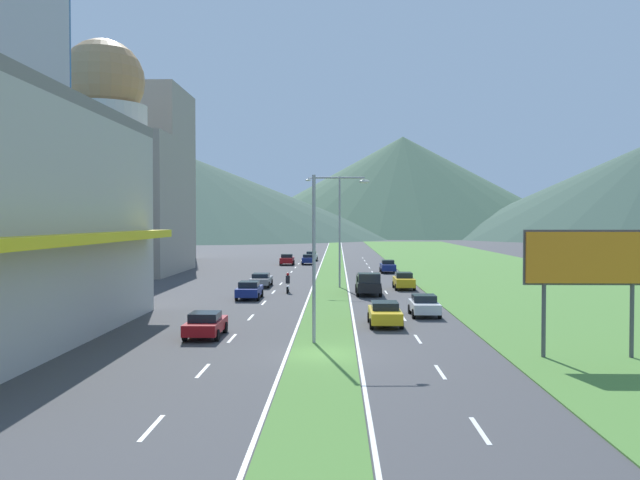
{
  "coord_description": "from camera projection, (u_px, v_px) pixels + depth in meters",
  "views": [
    {
      "loc": [
        0.7,
        -33.01,
        6.48
      ],
      "look_at": [
        -1.39,
        49.67,
        4.16
      ],
      "focal_mm": 38.75,
      "sensor_mm": 36.0,
      "label": 1
    }
  ],
  "objects": [
    {
      "name": "lane_dash_left_2",
      "position": [
        203.0,
        371.0,
        29.73
      ],
      "size": [
        0.16,
        2.8,
        0.01
      ],
      "primitive_type": "cube",
      "color": "silver",
      "rests_on": "ground_plane"
    },
    {
      "name": "street_lamp_near",
      "position": [
        320.0,
        246.0,
        36.16
      ],
      "size": [
        3.02,
        0.33,
        8.88
      ],
      "color": "#99999E",
      "rests_on": "ground_plane"
    },
    {
      "name": "grass_median",
      "position": [
        332.0,
        268.0,
        93.14
      ],
      "size": [
        3.2,
        240.0,
        0.06
      ],
      "primitive_type": "cube",
      "color": "#518438",
      "rests_on": "ground_plane"
    },
    {
      "name": "lane_dash_left_11",
      "position": [
        299.0,
        264.0,
        103.53
      ],
      "size": [
        0.16,
        2.8,
        0.01
      ],
      "primitive_type": "cube",
      "color": "silver",
      "rests_on": "ground_plane"
    },
    {
      "name": "car_0",
      "position": [
        287.0,
        259.0,
        100.82
      ],
      "size": [
        2.01,
        4.18,
        1.59
      ],
      "rotation": [
        0.0,
        0.0,
        1.57
      ],
      "color": "maroon",
      "rests_on": "ground_plane"
    },
    {
      "name": "lane_dash_left_13",
      "position": [
        304.0,
        258.0,
        119.93
      ],
      "size": [
        0.16,
        2.8,
        0.01
      ],
      "primitive_type": "cube",
      "color": "silver",
      "rests_on": "ground_plane"
    },
    {
      "name": "car_1",
      "position": [
        404.0,
        281.0,
        65.17
      ],
      "size": [
        1.92,
        4.33,
        1.58
      ],
      "rotation": [
        0.0,
        0.0,
        -1.57
      ],
      "color": "yellow",
      "rests_on": "ground_plane"
    },
    {
      "name": "lane_dash_left_9",
      "position": [
        292.0,
        272.0,
        87.13
      ],
      "size": [
        0.16,
        2.8,
        0.01
      ],
      "primitive_type": "cube",
      "color": "silver",
      "rests_on": "ground_plane"
    },
    {
      "name": "car_5",
      "position": [
        308.0,
        259.0,
        102.06
      ],
      "size": [
        1.87,
        4.02,
        1.5
      ],
      "rotation": [
        0.0,
        0.0,
        1.57
      ],
      "color": "navy",
      "rests_on": "ground_plane"
    },
    {
      "name": "lane_dash_right_12",
      "position": [
        365.0,
        261.0,
        111.48
      ],
      "size": [
        0.16,
        2.8,
        0.01
      ],
      "primitive_type": "cube",
      "color": "silver",
      "rests_on": "ground_plane"
    },
    {
      "name": "pickup_truck_0",
      "position": [
        368.0,
        284.0,
        59.95
      ],
      "size": [
        2.18,
        5.4,
        2.0
      ],
      "rotation": [
        0.0,
        0.0,
        -1.57
      ],
      "color": "black",
      "rests_on": "ground_plane"
    },
    {
      "name": "lane_dash_right_11",
      "position": [
        367.0,
        264.0,
        103.28
      ],
      "size": [
        0.16,
        2.8,
        0.01
      ],
      "primitive_type": "cube",
      "color": "silver",
      "rests_on": "ground_plane"
    },
    {
      "name": "edge_line_median_left",
      "position": [
        319.0,
        269.0,
        93.19
      ],
      "size": [
        0.16,
        240.0,
        0.01
      ],
      "primitive_type": "cube",
      "color": "silver",
      "rests_on": "ground_plane"
    },
    {
      "name": "lane_dash_right_8",
      "position": [
        376.0,
        277.0,
        78.68
      ],
      "size": [
        0.16,
        2.8,
        0.01
      ],
      "primitive_type": "cube",
      "color": "silver",
      "rests_on": "ground_plane"
    },
    {
      "name": "ground_plane",
      "position": [
        323.0,
        355.0,
        33.19
      ],
      "size": [
        600.0,
        600.0,
        0.0
      ],
      "primitive_type": "plane",
      "color": "#424244"
    },
    {
      "name": "hill_far_center",
      "position": [
        403.0,
        186.0,
        308.36
      ],
      "size": [
        161.33,
        161.33,
        44.02
      ],
      "primitive_type": "cone",
      "color": "#47664C",
      "rests_on": "ground_plane"
    },
    {
      "name": "lane_dash_right_1",
      "position": [
        480.0,
        430.0,
        21.27
      ],
      "size": [
        0.16,
        2.8,
        0.01
      ],
      "primitive_type": "cube",
      "color": "silver",
      "rests_on": "ground_plane"
    },
    {
      "name": "lane_dash_right_7",
      "position": [
        380.0,
        284.0,
        70.48
      ],
      "size": [
        0.16,
        2.8,
        0.01
      ],
      "primitive_type": "cube",
      "color": "silver",
      "rests_on": "ground_plane"
    },
    {
      "name": "car_8",
      "position": [
        261.0,
        280.0,
        67.45
      ],
      "size": [
        1.96,
        4.79,
        1.33
      ],
      "rotation": [
        0.0,
        0.0,
        1.57
      ],
      "color": "slate",
      "rests_on": "ground_plane"
    },
    {
      "name": "lane_dash_right_6",
      "position": [
        386.0,
        292.0,
        62.27
      ],
      "size": [
        0.16,
        2.8,
        0.01
      ],
      "primitive_type": "cube",
      "color": "silver",
      "rests_on": "ground_plane"
    },
    {
      "name": "edge_line_median_right",
      "position": [
        345.0,
        269.0,
        93.1
      ],
      "size": [
        0.16,
        240.0,
        0.01
      ],
      "primitive_type": "cube",
      "color": "silver",
      "rests_on": "ground_plane"
    },
    {
      "name": "lane_dash_right_4",
      "position": [
        403.0,
        318.0,
        45.87
      ],
      "size": [
        0.16,
        2.8,
        0.01
      ],
      "primitive_type": "cube",
      "color": "silver",
      "rests_on": "ground_plane"
    },
    {
      "name": "domed_building",
      "position": [
        104.0,
        183.0,
        85.32
      ],
      "size": [
        18.84,
        18.84,
        28.82
      ],
      "color": "#9E9384",
      "rests_on": "ground_plane"
    },
    {
      "name": "street_lamp_mid",
      "position": [
        336.0,
        224.0,
        66.25
      ],
      "size": [
        3.4,
        0.28,
        10.73
      ],
      "color": "#99999E",
      "rests_on": "ground_plane"
    },
    {
      "name": "car_6",
      "position": [
        424.0,
        305.0,
        46.83
      ],
      "size": [
        1.93,
        4.02,
        1.43
      ],
      "rotation": [
        0.0,
        0.0,
        -1.57
      ],
      "color": "silver",
      "rests_on": "ground_plane"
    },
    {
      "name": "lane_dash_right_5",
      "position": [
        393.0,
        303.0,
        54.07
      ],
      "size": [
        0.16,
        2.8,
        0.01
      ],
      "primitive_type": "cube",
      "color": "silver",
      "rests_on": "ground_plane"
    },
    {
      "name": "lane_dash_right_13",
      "position": [
        363.0,
        258.0,
        119.68
      ],
      "size": [
        0.16,
        2.8,
        0.01
      ],
      "primitive_type": "cube",
      "color": "silver",
      "rests_on": "ground_plane"
    },
    {
      "name": "billboard_roadside",
      "position": [
        589.0,
        262.0,
        32.23
      ],
      "size": [
        6.06,
        0.28,
        6.06
      ],
      "color": "#4C4C51",
      "rests_on": "ground_plane"
    },
    {
      "name": "lane_dash_right_3",
      "position": [
        418.0,
        339.0,
        37.67
      ],
      "size": [
        0.16,
        2.8,
        0.01
      ],
      "primitive_type": "cube",
      "color": "silver",
      "rests_on": "ground_plane"
    },
    {
      "name": "lane_dash_left_1",
      "position": [
        152.0,
        428.0,
        21.53
      ],
      "size": [
        0.16,
        2.8,
        0.01
      ],
      "primitive_type": "cube",
      "color": "silver",
      "rests_on": "ground_plane"
    },
    {
      "name": "lane_dash_left_12",
      "position": [
        302.0,
        261.0,
        111.73
      ],
      "size": [
        0.16,
        2.8,
        0.01
      ],
      "primitive_type": "cube",
      "color": "silver",
      "rests_on": "ground_plane"
    },
    {
      "name": "lane_dash_left_4",
      "position": [
        251.0,
        317.0,
        46.13
      ],
      "size": [
        0.16,
        2.8,
        0.01
      ],
      "primitive_type": "cube",
      "color": "silver",
      "rests_on": "ground_plane"
    },
    {
      "name": "car_7",
      "position": [
        206.0,
        324.0,
        38.33
      ],
      "size": [
        1.96,
        4.34,
        1.4
      ],
      "rotation": [
        0.0,
        0.0,
        1.57
      ],
      "color": "maroon",
      "rests_on": "ground_plane"
    },
    {
      "name": "lane_dash_left_6",
      "position": [
        273.0,
        292.0,
        62.53
      ],
      "size": [
        0.16,
        2.8,
        0.01
      ],
      "primitive_type": "cube",
      "color": "silver",
      "rests_on": "ground_plane"
    },
    {
      "name": "car_9",
      "position": [
        388.0,
        266.0,
        85.79
      ],
      "size": [
        1.9,
        4.44,
        1.57
      ],
      "rotation": [
        0.0,
        0.0,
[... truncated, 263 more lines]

